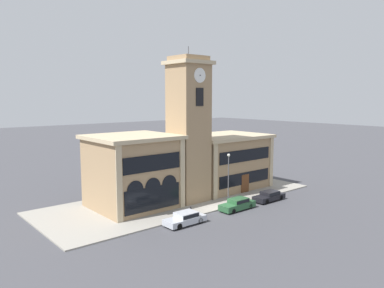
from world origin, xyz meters
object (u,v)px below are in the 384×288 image
parked_car_mid (238,204)px  street_lamp (228,172)px  parked_car_near (185,218)px  parked_car_far (269,196)px  bollard (191,211)px

parked_car_mid → street_lamp: (0.10, 1.68, 3.59)m
parked_car_near → street_lamp: (8.22, 1.68, 3.61)m
street_lamp → parked_car_near: bearing=-168.4°
parked_car_far → street_lamp: bearing=-15.8°
parked_car_near → parked_car_mid: bearing=-179.9°
parked_car_near → parked_car_far: bearing=-179.9°
parked_car_near → street_lamp: 9.13m
parked_car_near → parked_car_mid: 8.11m
parked_car_mid → street_lamp: bearing=-93.5°
street_lamp → bollard: size_ratio=6.06×
bollard → parked_car_far: bearing=-7.4°
parked_car_mid → bollard: size_ratio=4.49×
parked_car_mid → bollard: bearing=-14.5°
parked_car_near → bollard: bearing=-142.9°
parked_car_mid → street_lamp: street_lamp is taller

